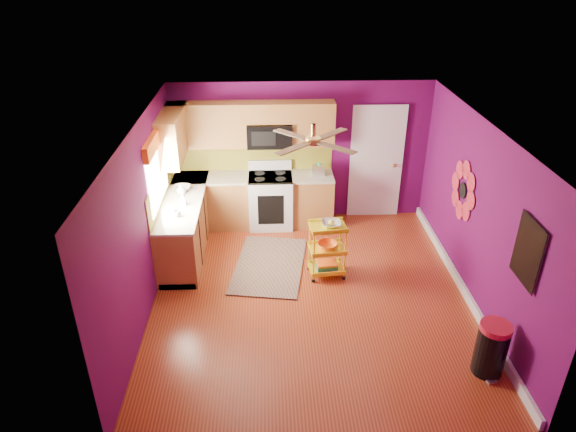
{
  "coord_description": "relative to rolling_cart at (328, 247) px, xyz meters",
  "views": [
    {
      "loc": [
        -0.58,
        -6.02,
        4.5
      ],
      "look_at": [
        -0.31,
        0.4,
        1.09
      ],
      "focal_mm": 32.0,
      "sensor_mm": 36.0,
      "label": 1
    }
  ],
  "objects": [
    {
      "name": "counter_dish",
      "position": [
        -2.28,
        1.16,
        0.48
      ],
      "size": [
        0.28,
        0.28,
        0.07
      ],
      "primitive_type": "imported",
      "color": "white",
      "rests_on": "lower_cabinets"
    },
    {
      "name": "trash_can",
      "position": [
        1.68,
        -2.09,
        -0.15
      ],
      "size": [
        0.45,
        0.45,
        0.69
      ],
      "color": "black",
      "rests_on": "ground"
    },
    {
      "name": "electric_range",
      "position": [
        -0.84,
        1.67,
        -0.01
      ],
      "size": [
        0.76,
        0.66,
        1.13
      ],
      "color": "white",
      "rests_on": "ground"
    },
    {
      "name": "soap_bottle_b",
      "position": [
        -2.27,
        0.99,
        0.54
      ],
      "size": [
        0.14,
        0.14,
        0.18
      ],
      "primitive_type": "imported",
      "color": "white",
      "rests_on": "lower_cabinets"
    },
    {
      "name": "teal_kettle",
      "position": [
        0.02,
        1.74,
        0.53
      ],
      "size": [
        0.18,
        0.18,
        0.21
      ],
      "color": "#16A99B",
      "rests_on": "lower_cabinets"
    },
    {
      "name": "ground",
      "position": [
        -0.29,
        -0.51,
        -0.49
      ],
      "size": [
        5.0,
        5.0,
        0.0
      ],
      "primitive_type": "plane",
      "color": "maroon",
      "rests_on": "ground"
    },
    {
      "name": "rolling_cart",
      "position": [
        0.0,
        0.0,
        0.0
      ],
      "size": [
        0.57,
        0.44,
        0.96
      ],
      "color": "yellow",
      "rests_on": "ground"
    },
    {
      "name": "ceiling_fan",
      "position": [
        -0.29,
        -0.31,
        1.8
      ],
      "size": [
        1.01,
        1.01,
        0.26
      ],
      "color": "#BF8C3F",
      "rests_on": "ground"
    },
    {
      "name": "panel_door",
      "position": [
        1.07,
        1.96,
        0.53
      ],
      "size": [
        0.95,
        0.11,
        2.15
      ],
      "color": "white",
      "rests_on": "ground"
    },
    {
      "name": "toaster",
      "position": [
        -0.0,
        1.67,
        0.54
      ],
      "size": [
        0.22,
        0.15,
        0.18
      ],
      "primitive_type": "cube",
      "color": "beige",
      "rests_on": "lower_cabinets"
    },
    {
      "name": "shag_rug",
      "position": [
        -0.88,
        0.28,
        -0.48
      ],
      "size": [
        1.29,
        1.83,
        0.02
      ],
      "primitive_type": "cube",
      "rotation": [
        0.0,
        0.0,
        -0.15
      ],
      "color": "black",
      "rests_on": "ground"
    },
    {
      "name": "right_wall_art",
      "position": [
        1.94,
        -0.84,
        0.95
      ],
      "size": [
        0.04,
        2.74,
        1.04
      ],
      "color": "black",
      "rests_on": "ground"
    },
    {
      "name": "room_envelope",
      "position": [
        -0.26,
        -0.51,
        1.14
      ],
      "size": [
        4.54,
        5.04,
        2.52
      ],
      "color": "#570A4B",
      "rests_on": "ground"
    },
    {
      "name": "upper_cabinetry",
      "position": [
        -1.53,
        1.67,
        1.31
      ],
      "size": [
        2.8,
        2.3,
        1.26
      ],
      "color": "brown",
      "rests_on": "ground"
    },
    {
      "name": "soap_bottle_a",
      "position": [
        -2.18,
        0.62,
        0.54
      ],
      "size": [
        0.09,
        0.09,
        0.19
      ],
      "primitive_type": "imported",
      "color": "#EA3F72",
      "rests_on": "lower_cabinets"
    },
    {
      "name": "lower_cabinets",
      "position": [
        -1.63,
        1.31,
        -0.06
      ],
      "size": [
        2.81,
        2.31,
        0.94
      ],
      "color": "brown",
      "rests_on": "ground"
    },
    {
      "name": "counter_cup",
      "position": [
        -2.23,
        0.24,
        0.49
      ],
      "size": [
        0.12,
        0.12,
        0.09
      ],
      "primitive_type": "imported",
      "color": "white",
      "rests_on": "lower_cabinets"
    },
    {
      "name": "left_window",
      "position": [
        -2.5,
        0.54,
        1.25
      ],
      "size": [
        0.08,
        1.35,
        1.08
      ],
      "color": "white",
      "rests_on": "ground"
    }
  ]
}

